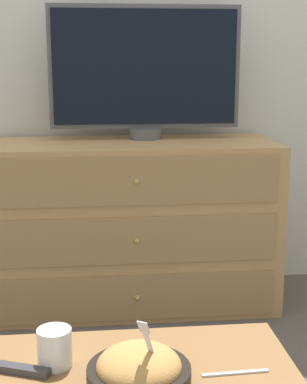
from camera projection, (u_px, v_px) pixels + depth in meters
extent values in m
plane|color=#56514C|center=(124.00, 281.00, 3.03)|extent=(12.00, 12.00, 0.00)
cube|color=silver|center=(121.00, 19.00, 2.76)|extent=(12.00, 0.05, 2.60)
cube|color=tan|center=(133.00, 225.00, 2.68)|extent=(1.29, 0.48, 0.76)
cube|color=#A1794C|center=(137.00, 297.00, 2.50)|extent=(1.18, 0.01, 0.20)
sphere|color=tan|center=(137.00, 298.00, 2.50)|extent=(0.02, 0.02, 0.02)
cube|color=#A1794C|center=(137.00, 241.00, 2.45)|extent=(1.18, 0.01, 0.20)
sphere|color=tan|center=(137.00, 241.00, 2.44)|extent=(0.02, 0.02, 0.02)
cube|color=#A1794C|center=(137.00, 181.00, 2.39)|extent=(1.18, 0.01, 0.20)
sphere|color=tan|center=(137.00, 181.00, 2.38)|extent=(0.02, 0.02, 0.02)
cylinder|color=#515156|center=(145.00, 133.00, 2.69)|extent=(0.15, 0.15, 0.05)
cube|color=#515156|center=(145.00, 67.00, 2.63)|extent=(0.86, 0.04, 0.54)
cube|color=black|center=(145.00, 67.00, 2.61)|extent=(0.82, 0.01, 0.50)
cube|color=olive|center=(100.00, 380.00, 1.37)|extent=(0.94, 0.47, 0.02)
cylinder|color=black|center=(139.00, 376.00, 1.33)|extent=(0.24, 0.24, 0.04)
ellipsoid|color=tan|center=(139.00, 366.00, 1.32)|extent=(0.19, 0.19, 0.09)
cube|color=silver|center=(151.00, 350.00, 1.30)|extent=(0.05, 0.07, 0.14)
cube|color=silver|center=(144.00, 327.00, 1.25)|extent=(0.03, 0.03, 0.03)
cylinder|color=beige|center=(55.00, 354.00, 1.41)|extent=(0.08, 0.08, 0.06)
cylinder|color=white|center=(55.00, 347.00, 1.41)|extent=(0.08, 0.08, 0.09)
cube|color=silver|center=(235.00, 373.00, 1.38)|extent=(0.16, 0.02, 0.01)
cube|color=#38383D|center=(23.00, 370.00, 1.38)|extent=(0.13, 0.08, 0.02)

